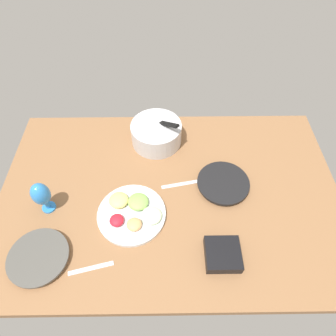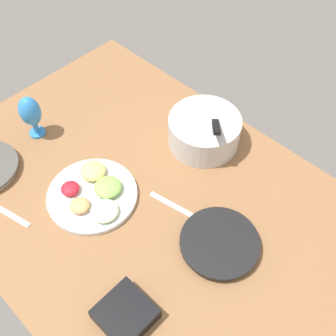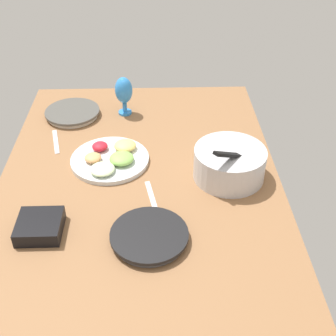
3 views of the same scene
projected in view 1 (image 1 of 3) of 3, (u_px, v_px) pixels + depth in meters
ground_plane at (170, 195)px, 139.48cm from camera, size 160.00×104.00×4.00cm
dinner_plate_left at (39, 258)px, 117.34cm from camera, size 24.45×24.45×2.85cm
dinner_plate_right at (223, 184)px, 139.08cm from camera, size 24.74×24.74×3.02cm
mixing_bowl at (156, 133)px, 152.97cm from camera, size 26.28×26.28×18.28cm
fruit_platter at (132, 212)px, 129.46cm from camera, size 30.37×30.37×5.15cm
hurricane_glass_blue at (41, 195)px, 124.16cm from camera, size 7.87×7.87×17.75cm
square_bowl_black at (223, 254)px, 116.95cm from camera, size 14.05×14.05×4.88cm
fork_by_left_plate at (91, 268)px, 115.93cm from camera, size 17.93×5.91×0.60cm
fork_by_right_plate at (180, 184)px, 140.42cm from camera, size 18.01×5.19×0.60cm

